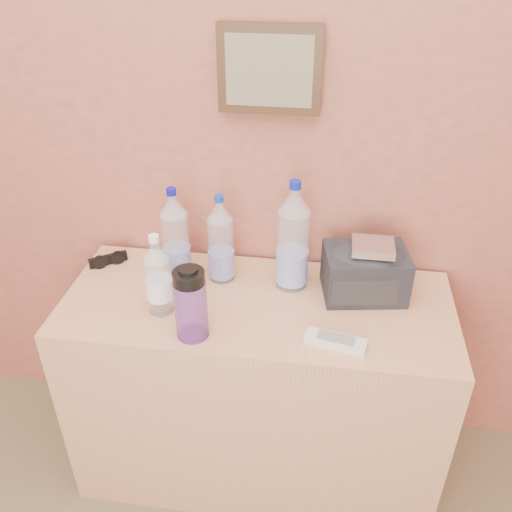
{
  "coord_description": "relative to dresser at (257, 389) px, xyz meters",
  "views": [
    {
      "loc": [
        0.27,
        0.4,
        1.78
      ],
      "look_at": [
        0.08,
        1.71,
        0.94
      ],
      "focal_mm": 38.0,
      "sensor_mm": 36.0,
      "label": 1
    }
  ],
  "objects": [
    {
      "name": "picture_frame",
      "position": [
        0.0,
        0.25,
        1.02
      ],
      "size": [
        0.3,
        0.03,
        0.25
      ],
      "primitive_type": null,
      "color": "#382311",
      "rests_on": "room_shell"
    },
    {
      "name": "nalgene_bottle",
      "position": [
        -0.16,
        -0.18,
        0.49
      ],
      "size": [
        0.09,
        0.09,
        0.23
      ],
      "rotation": [
        0.0,
        0.0,
        -0.09
      ],
      "color": "#6F34A1",
      "rests_on": "dresser"
    },
    {
      "name": "toiletry_bag",
      "position": [
        0.32,
        0.1,
        0.46
      ],
      "size": [
        0.28,
        0.22,
        0.17
      ],
      "primitive_type": null,
      "rotation": [
        0.0,
        0.0,
        0.17
      ],
      "color": "black",
      "rests_on": "dresser"
    },
    {
      "name": "foil_packet",
      "position": [
        0.34,
        0.08,
        0.56
      ],
      "size": [
        0.12,
        0.1,
        0.03
      ],
      "primitive_type": "cube",
      "rotation": [
        0.0,
        0.0,
        0.0
      ],
      "color": "white",
      "rests_on": "toiletry_bag"
    },
    {
      "name": "pet_large_a",
      "position": [
        -0.28,
        0.11,
        0.52
      ],
      "size": [
        0.09,
        0.09,
        0.32
      ],
      "rotation": [
        0.0,
        0.0,
        -0.42
      ],
      "color": "silver",
      "rests_on": "dresser"
    },
    {
      "name": "sunglasses",
      "position": [
        -0.54,
        0.14,
        0.4
      ],
      "size": [
        0.13,
        0.12,
        0.03
      ],
      "primitive_type": null,
      "rotation": [
        0.0,
        0.0,
        0.63
      ],
      "color": "black",
      "rests_on": "dresser"
    },
    {
      "name": "dresser",
      "position": [
        0.0,
        0.0,
        0.0
      ],
      "size": [
        1.21,
        0.51,
        0.76
      ],
      "primitive_type": "cube",
      "color": "#A38652",
      "rests_on": "ground"
    },
    {
      "name": "ac_remote",
      "position": [
        0.25,
        -0.16,
        0.39
      ],
      "size": [
        0.18,
        0.09,
        0.02
      ],
      "primitive_type": "cube",
      "rotation": [
        0.0,
        0.0,
        -0.19
      ],
      "color": "white",
      "rests_on": "dresser"
    },
    {
      "name": "pet_large_c",
      "position": [
        0.1,
        0.11,
        0.54
      ],
      "size": [
        0.1,
        0.1,
        0.37
      ],
      "rotation": [
        0.0,
        0.0,
        -0.03
      ],
      "color": "silver",
      "rests_on": "dresser"
    },
    {
      "name": "pet_large_b",
      "position": [
        -0.13,
        0.12,
        0.51
      ],
      "size": [
        0.08,
        0.08,
        0.3
      ],
      "rotation": [
        0.0,
        0.0,
        -0.29
      ],
      "color": "white",
      "rests_on": "dresser"
    },
    {
      "name": "pet_small",
      "position": [
        -0.28,
        -0.08,
        0.49
      ],
      "size": [
        0.08,
        0.08,
        0.26
      ],
      "rotation": [
        0.0,
        0.0,
        -0.07
      ],
      "color": "silver",
      "rests_on": "dresser"
    }
  ]
}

